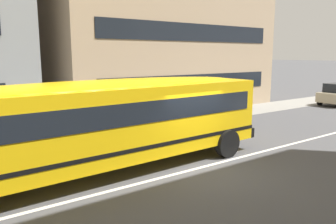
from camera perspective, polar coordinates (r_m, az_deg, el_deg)
ground_plane at (r=11.33m, az=5.47°, el=-9.49°), size 400.00×400.00×0.00m
sidewalk_far at (r=17.05m, az=-10.25°, el=-2.99°), size 120.00×3.00×0.01m
lane_centreline at (r=11.33m, az=5.47°, el=-9.48°), size 110.00×0.16×0.01m
school_bus at (r=10.51m, az=-12.14°, el=-1.25°), size 13.33×3.20×2.96m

